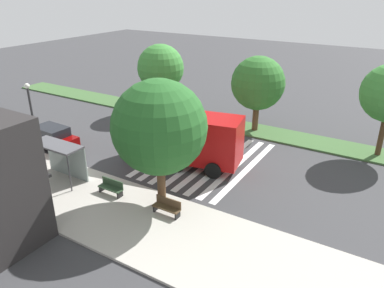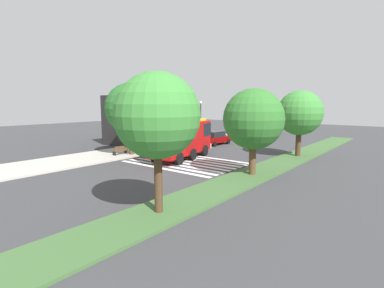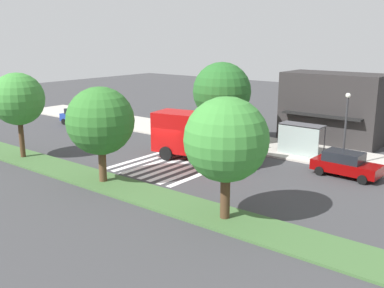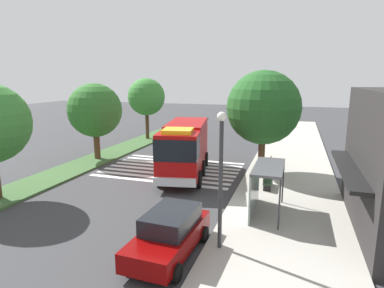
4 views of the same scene
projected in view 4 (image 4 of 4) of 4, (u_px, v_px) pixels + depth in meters
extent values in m
plane|color=#38383A|center=(177.00, 165.00, 25.77)|extent=(120.00, 120.00, 0.00)
cube|color=#ADA89E|center=(290.00, 174.00, 23.16)|extent=(60.00, 5.98, 0.14)
cube|color=#3D6033|center=(101.00, 158.00, 27.89)|extent=(60.00, 3.00, 0.14)
cube|color=silver|center=(185.00, 159.00, 27.57)|extent=(0.45, 10.02, 0.01)
cube|color=silver|center=(182.00, 162.00, 26.73)|extent=(0.45, 10.02, 0.01)
cube|color=silver|center=(178.00, 165.00, 25.89)|extent=(0.45, 10.02, 0.01)
cube|color=silver|center=(174.00, 168.00, 25.05)|extent=(0.45, 10.02, 0.01)
cube|color=silver|center=(170.00, 171.00, 24.21)|extent=(0.45, 10.02, 0.01)
cube|color=silver|center=(165.00, 174.00, 23.37)|extent=(0.45, 10.02, 0.01)
cube|color=silver|center=(160.00, 178.00, 22.54)|extent=(0.45, 10.02, 0.01)
cube|color=silver|center=(155.00, 181.00, 21.70)|extent=(0.45, 10.02, 0.01)
cube|color=#A50C0C|center=(178.00, 156.00, 20.04)|extent=(2.84, 2.96, 2.98)
cube|color=#A50C0C|center=(187.00, 143.00, 23.93)|extent=(5.99, 3.56, 3.13)
cube|color=black|center=(177.00, 148.00, 19.57)|extent=(2.19, 2.86, 1.31)
cube|color=silver|center=(175.00, 182.00, 19.02)|extent=(0.72, 2.55, 0.50)
cube|color=yellow|center=(178.00, 131.00, 19.72)|extent=(1.99, 2.07, 0.24)
cylinder|color=black|center=(199.00, 179.00, 20.42)|extent=(1.14, 0.50, 1.10)
cylinder|color=black|center=(159.00, 178.00, 20.73)|extent=(1.14, 0.50, 1.10)
cylinder|color=black|center=(206.00, 159.00, 25.45)|extent=(1.14, 0.50, 1.10)
cylinder|color=black|center=(174.00, 158.00, 25.76)|extent=(1.14, 0.50, 1.10)
cylinder|color=black|center=(203.00, 168.00, 22.99)|extent=(1.14, 0.50, 1.10)
cylinder|color=black|center=(168.00, 167.00, 23.30)|extent=(1.14, 0.50, 1.10)
cube|color=navy|center=(259.00, 128.00, 40.28)|extent=(4.35, 1.95, 0.82)
cube|color=black|center=(259.00, 122.00, 40.33)|extent=(2.46, 1.66, 0.62)
cylinder|color=black|center=(265.00, 133.00, 38.79)|extent=(0.65, 0.25, 0.64)
cylinder|color=black|center=(250.00, 133.00, 39.26)|extent=(0.65, 0.25, 0.64)
cylinder|color=black|center=(266.00, 130.00, 41.45)|extent=(0.65, 0.25, 0.64)
cylinder|color=black|center=(252.00, 129.00, 41.93)|extent=(0.65, 0.25, 0.64)
cube|color=#720505|center=(169.00, 238.00, 12.60)|extent=(4.62, 2.07, 0.74)
cube|color=black|center=(171.00, 219.00, 12.66)|extent=(2.61, 1.77, 0.69)
cylinder|color=black|center=(177.00, 273.00, 10.97)|extent=(0.65, 0.25, 0.64)
cylinder|color=black|center=(128.00, 262.00, 11.61)|extent=(0.65, 0.25, 0.64)
cylinder|color=black|center=(204.00, 234.00, 13.73)|extent=(0.65, 0.25, 0.64)
cylinder|color=black|center=(164.00, 227.00, 14.37)|extent=(0.65, 0.25, 0.64)
cube|color=#4C4C51|center=(269.00, 167.00, 15.81)|extent=(3.50, 1.40, 0.12)
cube|color=#8C9E99|center=(254.00, 189.00, 16.25)|extent=(3.50, 0.08, 2.40)
cylinder|color=#333338|center=(283.00, 181.00, 17.44)|extent=(0.08, 0.08, 2.40)
cylinder|color=#333338|center=(279.00, 204.00, 14.27)|extent=(0.08, 0.08, 2.40)
cube|color=#2D472D|center=(268.00, 181.00, 20.03)|extent=(1.60, 0.50, 0.08)
cube|color=#2D472D|center=(265.00, 177.00, 20.04)|extent=(1.60, 0.06, 0.45)
cube|color=black|center=(269.00, 181.00, 20.74)|extent=(0.08, 0.45, 0.37)
cube|color=black|center=(267.00, 188.00, 19.40)|extent=(0.08, 0.45, 0.37)
cube|color=#4C3823|center=(273.00, 165.00, 23.81)|extent=(1.60, 0.50, 0.08)
cube|color=#4C3823|center=(270.00, 161.00, 23.82)|extent=(1.60, 0.06, 0.45)
cube|color=black|center=(274.00, 165.00, 24.52)|extent=(0.08, 0.45, 0.37)
cube|color=black|center=(272.00, 170.00, 23.18)|extent=(0.08, 0.45, 0.37)
cylinder|color=#2D2D30|center=(220.00, 187.00, 12.49)|extent=(0.16, 0.16, 5.08)
sphere|color=white|center=(222.00, 117.00, 11.95)|extent=(0.36, 0.36, 0.36)
cube|color=black|center=(348.00, 168.00, 14.61)|extent=(7.03, 0.80, 0.16)
cylinder|color=#513823|center=(261.00, 153.00, 23.03)|extent=(0.47, 0.47, 2.87)
sphere|color=#235B23|center=(263.00, 107.00, 22.39)|extent=(5.12, 5.12, 5.12)
cylinder|color=#47301E|center=(147.00, 124.00, 36.20)|extent=(0.39, 0.39, 3.22)
sphere|color=#387F33|center=(146.00, 97.00, 35.60)|extent=(4.07, 4.07, 4.07)
cylinder|color=#513823|center=(97.00, 144.00, 27.23)|extent=(0.51, 0.51, 2.52)
sphere|color=#2D6B28|center=(95.00, 110.00, 26.68)|extent=(4.42, 4.42, 4.42)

